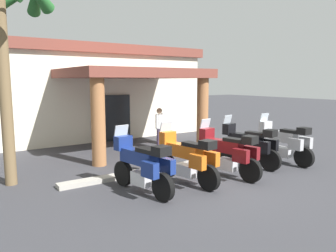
# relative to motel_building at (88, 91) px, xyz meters

# --- Properties ---
(ground_plane) EXTENTS (80.00, 80.00, 0.00)m
(ground_plane) POSITION_rel_motel_building_xyz_m (0.03, -9.84, -2.23)
(ground_plane) COLOR #38383D
(motel_building) EXTENTS (10.52, 10.61, 4.38)m
(motel_building) POSITION_rel_motel_building_xyz_m (0.00, 0.00, 0.00)
(motel_building) COLOR silver
(motel_building) RESTS_ON ground_plane
(motorcycle_blue) EXTENTS (0.84, 2.20, 1.61)m
(motorcycle_blue) POSITION_rel_motel_building_xyz_m (-2.25, -9.82, -1.53)
(motorcycle_blue) COLOR black
(motorcycle_blue) RESTS_ON ground_plane
(motorcycle_orange) EXTENTS (0.82, 2.21, 1.61)m
(motorcycle_orange) POSITION_rel_motel_building_xyz_m (-0.89, -9.85, -1.53)
(motorcycle_orange) COLOR black
(motorcycle_orange) RESTS_ON ground_plane
(motorcycle_maroon) EXTENTS (0.87, 2.20, 1.61)m
(motorcycle_maroon) POSITION_rel_motel_building_xyz_m (0.46, -9.98, -1.53)
(motorcycle_maroon) COLOR black
(motorcycle_maroon) RESTS_ON ground_plane
(motorcycle_black) EXTENTS (0.90, 2.19, 1.61)m
(motorcycle_black) POSITION_rel_motel_building_xyz_m (1.81, -9.55, -1.53)
(motorcycle_black) COLOR black
(motorcycle_black) RESTS_ON ground_plane
(motorcycle_silver) EXTENTS (0.71, 2.21, 1.61)m
(motorcycle_silver) POSITION_rel_motel_building_xyz_m (3.17, -9.85, -1.53)
(motorcycle_silver) COLOR black
(motorcycle_silver) RESTS_ON ground_plane
(pedestrian) EXTENTS (0.47, 0.32, 1.65)m
(pedestrian) POSITION_rel_motel_building_xyz_m (0.93, -5.58, -1.28)
(pedestrian) COLOR #3F334C
(pedestrian) RESTS_ON ground_plane
(palm_tree_roadside) EXTENTS (2.71, 2.72, 5.60)m
(palm_tree_roadside) POSITION_rel_motel_building_xyz_m (-4.82, -7.26, 2.22)
(palm_tree_roadside) COLOR brown
(palm_tree_roadside) RESTS_ON ground_plane
(curb_strip) EXTENTS (8.77, 0.36, 0.12)m
(curb_strip) POSITION_rel_motel_building_xyz_m (0.46, -8.38, -2.17)
(curb_strip) COLOR #ADA89E
(curb_strip) RESTS_ON ground_plane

